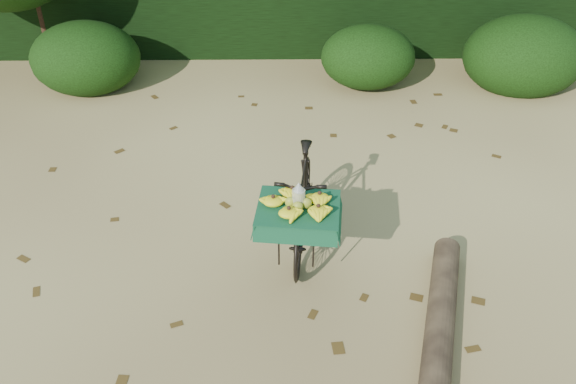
{
  "coord_description": "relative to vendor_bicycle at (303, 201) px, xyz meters",
  "views": [
    {
      "loc": [
        0.11,
        -4.87,
        4.35
      ],
      "look_at": [
        0.17,
        0.03,
        0.89
      ],
      "focal_mm": 38.0,
      "sensor_mm": 36.0,
      "label": 1
    }
  ],
  "objects": [
    {
      "name": "vendor_bicycle",
      "position": [
        0.0,
        0.0,
        0.0
      ],
      "size": [
        0.85,
        1.89,
        1.1
      ],
      "rotation": [
        0.0,
        0.0,
        -0.11
      ],
      "color": "black",
      "rests_on": "ground"
    },
    {
      "name": "leaf_litter",
      "position": [
        -0.33,
        0.33,
        -0.55
      ],
      "size": [
        7.0,
        7.3,
        0.01
      ],
      "primitive_type": null,
      "color": "#483313",
      "rests_on": "ground"
    },
    {
      "name": "bush_clumps",
      "position": [
        0.17,
        3.98,
        -0.11
      ],
      "size": [
        8.8,
        1.7,
        0.9
      ],
      "primitive_type": null,
      "color": "black",
      "rests_on": "ground"
    },
    {
      "name": "ground",
      "position": [
        -0.33,
        -0.32,
        -0.56
      ],
      "size": [
        80.0,
        80.0,
        0.0
      ],
      "primitive_type": "plane",
      "color": "tan",
      "rests_on": "ground"
    }
  ]
}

